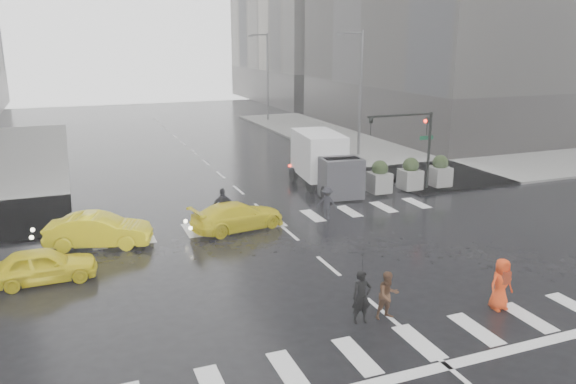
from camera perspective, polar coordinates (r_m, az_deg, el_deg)
name	(u,v)px	position (r m, az deg, el deg)	size (l,w,h in m)	color
ground	(328,266)	(21.66, 4.13, -7.49)	(120.00, 120.00, 0.00)	black
sidewalk_ne	(457,149)	(46.09, 16.81, 4.24)	(35.00, 35.00, 0.15)	gray
road_markings	(328,266)	(21.66, 4.13, -7.48)	(18.00, 48.00, 0.01)	silver
traffic_signal_pole	(415,136)	(31.88, 12.74, 5.59)	(4.45, 0.42, 4.50)	black
street_lamp_near	(359,89)	(41.11, 7.21, 10.37)	(2.15, 0.22, 9.00)	#59595B
street_lamp_far	(266,73)	(59.41, -2.21, 11.95)	(2.15, 0.22, 9.00)	#59595B
planter_west	(379,177)	(31.42, 9.27, 1.47)	(1.10, 1.10, 1.80)	gray
planter_mid	(410,174)	(32.46, 12.32, 1.76)	(1.10, 1.10, 1.80)	gray
planter_east	(440,171)	(33.60, 15.17, 2.03)	(1.10, 1.10, 1.80)	gray
pedestrian_black	(363,274)	(17.06, 7.58, -8.22)	(1.07, 1.08, 2.43)	black
pedestrian_brown	(388,295)	(17.77, 10.13, -10.30)	(0.75, 0.58, 1.54)	#4C2E1B
pedestrian_orange	(501,284)	(19.26, 20.82, -8.72)	(0.85, 0.56, 1.71)	#EA3E10
pedestrian_far_a	(223,207)	(26.06, -6.60, -1.52)	(1.04, 0.63, 1.77)	black
pedestrian_far_b	(327,203)	(26.95, 3.99, -1.12)	(1.01, 0.56, 1.57)	black
taxi_front	(43,265)	(21.85, -23.66, -6.83)	(1.47, 3.66, 1.25)	yellow
taxi_mid	(99,230)	(24.63, -18.67, -3.71)	(1.47, 4.23, 1.39)	yellow
taxi_rear	(238,216)	(25.53, -5.13, -2.44)	(1.76, 3.83, 1.26)	yellow
box_truck	(324,160)	(32.10, 3.70, 3.23)	(2.23, 5.96, 3.16)	silver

